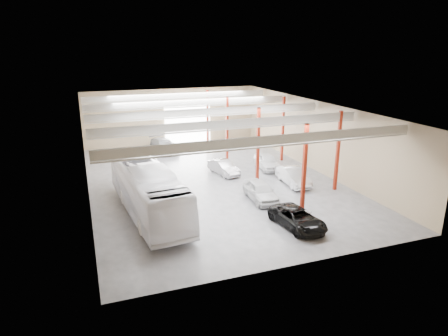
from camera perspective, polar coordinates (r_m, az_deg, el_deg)
depot_shell at (r=36.82m, az=-1.91°, el=5.78°), size 22.12×32.12×7.06m
coach_bus at (r=30.54m, az=-10.85°, el=-3.01°), size 4.25×13.63×3.74m
black_sedan at (r=28.50m, az=10.44°, el=-7.08°), size 2.76×5.08×1.35m
car_row_a at (r=32.91m, az=5.24°, el=-3.27°), size 2.12×4.73×1.58m
car_row_b at (r=39.33m, az=-0.03°, el=0.09°), size 2.26×4.38×1.37m
car_row_c at (r=48.10m, az=-8.58°, el=3.20°), size 3.03×5.69×1.57m
car_right_near at (r=37.02m, az=9.87°, el=-1.13°), size 1.99×4.84×1.56m
car_right_far at (r=41.34m, az=6.20°, el=0.98°), size 2.35×4.77×1.56m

